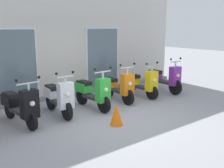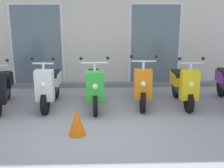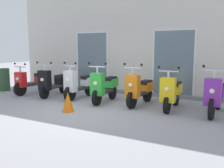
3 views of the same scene
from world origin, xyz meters
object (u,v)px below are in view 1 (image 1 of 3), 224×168
Objects in this scene: scooter_purple at (164,78)px; traffic_cone at (116,115)px; scooter_white at (59,97)px; scooter_green at (93,92)px; scooter_yellow at (142,83)px; scooter_black at (20,105)px; scooter_orange at (118,87)px.

traffic_cone is at bearing -156.18° from scooter_purple.
scooter_white is 1.04m from scooter_green.
traffic_cone is (-2.36, -1.56, -0.22)m from scooter_yellow.
scooter_yellow reaches higher than traffic_cone.
scooter_white is (1.07, 0.08, -0.00)m from scooter_black.
scooter_green reaches higher than scooter_white.
scooter_white reaches higher than scooter_yellow.
scooter_white is 0.99× the size of scooter_orange.
scooter_green is 1.04× the size of scooter_yellow.
scooter_white reaches higher than scooter_black.
traffic_cone is at bearing -130.59° from scooter_orange.
scooter_green is at bearing -1.18° from scooter_black.
scooter_black is 5.29m from scooter_purple.
scooter_orange is at bearing 176.46° from scooter_yellow.
scooter_purple is (4.22, -0.02, 0.02)m from scooter_white.
scooter_orange is 1.05× the size of scooter_yellow.
scooter_purple is at bearing 23.82° from traffic_cone.
scooter_green is 0.99× the size of scooter_orange.
scooter_green reaches higher than scooter_orange.
scooter_purple reaches higher than scooter_yellow.
traffic_cone is (-0.30, -1.44, -0.25)m from scooter_green.
scooter_white reaches higher than traffic_cone.
scooter_purple is 3.82m from traffic_cone.
scooter_orange is at bearing 2.56° from scooter_black.
traffic_cone is (0.73, -1.56, -0.23)m from scooter_white.
scooter_white is at bearing -178.22° from scooter_orange.
traffic_cone is (-3.49, -1.54, -0.25)m from scooter_purple.
scooter_yellow is 2.84m from traffic_cone.
traffic_cone is (1.80, -1.48, -0.23)m from scooter_black.
scooter_black reaches higher than traffic_cone.
scooter_black is at bearing 140.56° from traffic_cone.
scooter_orange is at bearing 49.41° from traffic_cone.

